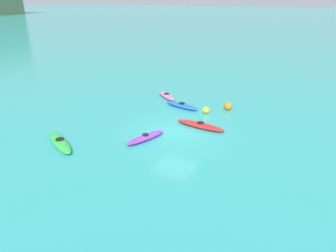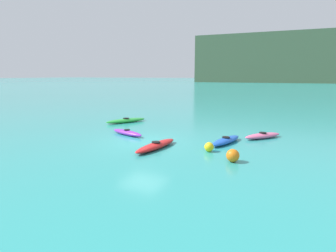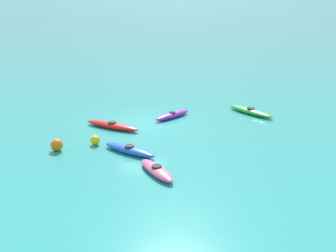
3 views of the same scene
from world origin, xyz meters
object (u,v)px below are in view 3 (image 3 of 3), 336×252
kayak_purple (172,115)px  kayak_green (251,111)px  kayak_blue (130,150)px  kayak_red (112,125)px  buoy_yellow (95,140)px  kayak_pink (157,170)px  buoy_orange (57,145)px

kayak_purple → kayak_green: same height
kayak_blue → kayak_green: bearing=159.0°
kayak_red → kayak_green: 8.55m
kayak_purple → buoy_yellow: (5.86, -1.53, 0.08)m
kayak_blue → buoy_yellow: (-0.32, -2.07, 0.07)m
kayak_blue → kayak_green: same height
kayak_purple → buoy_yellow: bearing=-14.6°
kayak_pink → kayak_blue: bearing=-127.6°
kayak_blue → buoy_orange: bearing=-71.0°
buoy_yellow → buoy_orange: 1.86m
kayak_pink → kayak_green: bearing=173.3°
kayak_purple → buoy_orange: bearing=-20.3°
buoy_yellow → kayak_purple: bearing=165.4°
kayak_red → kayak_pink: 6.75m
kayak_red → kayak_purple: bearing=146.2°
kayak_purple → kayak_pink: (7.87, 2.73, 0.00)m
kayak_purple → kayak_pink: same height
buoy_orange → kayak_pink: bearing=84.1°
kayak_red → buoy_yellow: 2.73m
kayak_blue → buoy_orange: size_ratio=5.21×
buoy_yellow → kayak_green: bearing=147.4°
kayak_green → buoy_yellow: bearing=-32.6°
kayak_pink → buoy_orange: 5.46m
kayak_green → kayak_pink: (10.63, -1.25, 0.00)m
kayak_blue → kayak_red: (-2.98, -2.69, -0.00)m
kayak_green → buoy_orange: bearing=-33.6°
kayak_green → buoy_orange: size_ratio=5.78×
buoy_orange → kayak_red: bearing=172.3°
kayak_blue → kayak_green: size_ratio=0.90×
kayak_pink → buoy_orange: (-0.57, -5.43, 0.13)m
kayak_green → buoy_orange: buoy_orange is taller
kayak_green → buoy_orange: 12.08m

